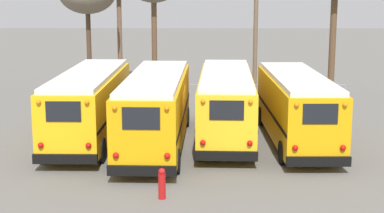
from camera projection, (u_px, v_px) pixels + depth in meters
The scene contains 8 objects.
ground_plane at pixel (192, 142), 26.25m from camera, with size 160.00×160.00×0.00m, color #66635E.
school_bus_0 at pixel (90, 103), 26.48m from camera, with size 2.55×10.24×3.09m.
school_bus_1 at pixel (156, 108), 25.22m from camera, with size 2.74×10.48×3.15m.
school_bus_2 at pixel (226, 102), 26.74m from camera, with size 2.81×10.09×3.05m.
school_bus_3 at pixel (296, 106), 25.93m from camera, with size 2.58×9.56×3.04m.
utility_pole at pixel (255, 39), 35.77m from camera, with size 1.80×0.27×7.18m.
fence_line at pixel (193, 92), 33.41m from camera, with size 17.29×0.06×1.42m.
fire_hydrant at pixel (162, 183), 19.02m from camera, with size 0.24×0.24×1.03m.
Camera 1 is at (0.26, -25.43, 6.67)m, focal length 55.00 mm.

